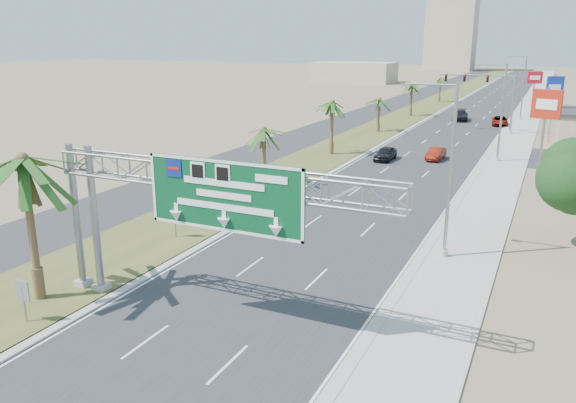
% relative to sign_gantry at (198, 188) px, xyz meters
% --- Properties ---
extents(road, '(12.00, 300.00, 0.02)m').
position_rel_sign_gantry_xyz_m(road, '(1.06, 100.07, -6.05)').
color(road, '#28282B').
rests_on(road, ground).
extents(sidewalk_right, '(4.00, 300.00, 0.10)m').
position_rel_sign_gantry_xyz_m(sidewalk_right, '(9.56, 100.07, -6.01)').
color(sidewalk_right, '#9E9B93').
rests_on(sidewalk_right, ground).
extents(median_grass, '(7.00, 300.00, 0.12)m').
position_rel_sign_gantry_xyz_m(median_grass, '(-8.94, 100.07, -6.00)').
color(median_grass, '#474E22').
rests_on(median_grass, ground).
extents(opposing_road, '(8.00, 300.00, 0.02)m').
position_rel_sign_gantry_xyz_m(opposing_road, '(-15.94, 100.07, -6.05)').
color(opposing_road, '#28282B').
rests_on(opposing_road, ground).
extents(sign_gantry, '(16.75, 1.24, 7.50)m').
position_rel_sign_gantry_xyz_m(sign_gantry, '(0.00, 0.00, 0.00)').
color(sign_gantry, gray).
rests_on(sign_gantry, ground).
extents(palm_near, '(5.70, 5.70, 8.35)m').
position_rel_sign_gantry_xyz_m(palm_near, '(-8.14, -1.93, 0.87)').
color(palm_near, brown).
rests_on(palm_near, ground).
extents(palm_row_b, '(3.99, 3.99, 5.95)m').
position_rel_sign_gantry_xyz_m(palm_row_b, '(-8.44, 22.07, -1.16)').
color(palm_row_b, brown).
rests_on(palm_row_b, ground).
extents(palm_row_c, '(3.99, 3.99, 6.75)m').
position_rel_sign_gantry_xyz_m(palm_row_c, '(-8.44, 38.07, -0.39)').
color(palm_row_c, brown).
rests_on(palm_row_c, ground).
extents(palm_row_d, '(3.99, 3.99, 5.45)m').
position_rel_sign_gantry_xyz_m(palm_row_d, '(-8.44, 56.07, -1.64)').
color(palm_row_d, brown).
rests_on(palm_row_d, ground).
extents(palm_row_e, '(3.99, 3.99, 6.15)m').
position_rel_sign_gantry_xyz_m(palm_row_e, '(-8.44, 75.07, -0.97)').
color(palm_row_e, brown).
rests_on(palm_row_e, ground).
extents(palm_row_f, '(3.99, 3.99, 5.75)m').
position_rel_sign_gantry_xyz_m(palm_row_f, '(-8.44, 100.07, -1.35)').
color(palm_row_f, brown).
rests_on(palm_row_f, ground).
extents(streetlight_near, '(3.27, 0.44, 10.00)m').
position_rel_sign_gantry_xyz_m(streetlight_near, '(8.36, 12.07, -1.36)').
color(streetlight_near, gray).
rests_on(streetlight_near, ground).
extents(streetlight_mid, '(3.27, 0.44, 10.00)m').
position_rel_sign_gantry_xyz_m(streetlight_mid, '(8.36, 42.07, -1.36)').
color(streetlight_mid, gray).
rests_on(streetlight_mid, ground).
extents(streetlight_far, '(3.27, 0.44, 10.00)m').
position_rel_sign_gantry_xyz_m(streetlight_far, '(8.36, 78.07, -1.36)').
color(streetlight_far, gray).
rests_on(streetlight_far, ground).
extents(signal_mast, '(10.28, 0.71, 8.00)m').
position_rel_sign_gantry_xyz_m(signal_mast, '(6.23, 62.05, -1.21)').
color(signal_mast, gray).
rests_on(signal_mast, ground).
extents(median_signback_a, '(0.75, 0.08, 2.08)m').
position_rel_sign_gantry_xyz_m(median_signback_a, '(-6.74, -3.93, -4.61)').
color(median_signback_a, gray).
rests_on(median_signback_a, ground).
extents(median_signback_b, '(0.75, 0.08, 2.08)m').
position_rel_sign_gantry_xyz_m(median_signback_b, '(-7.44, 8.07, -4.61)').
color(median_signback_b, gray).
rests_on(median_signback_b, ground).
extents(tower_distant, '(20.00, 16.00, 35.00)m').
position_rel_sign_gantry_xyz_m(tower_distant, '(-30.94, 240.07, 11.44)').
color(tower_distant, tan).
rests_on(tower_distant, ground).
extents(building_distant_left, '(24.00, 14.00, 6.00)m').
position_rel_sign_gantry_xyz_m(building_distant_left, '(-43.94, 150.07, -3.06)').
color(building_distant_left, tan).
rests_on(building_distant_left, ground).
extents(car_left_lane, '(1.77, 4.20, 1.42)m').
position_rel_sign_gantry_xyz_m(car_left_lane, '(-2.20, 37.76, -5.35)').
color(car_left_lane, black).
rests_on(car_left_lane, ground).
extents(car_mid_lane, '(1.58, 4.01, 1.30)m').
position_rel_sign_gantry_xyz_m(car_mid_lane, '(2.56, 40.30, -5.41)').
color(car_mid_lane, maroon).
rests_on(car_mid_lane, ground).
extents(car_right_lane, '(2.71, 5.00, 1.33)m').
position_rel_sign_gantry_xyz_m(car_right_lane, '(6.22, 70.02, -5.39)').
color(car_right_lane, gray).
rests_on(car_right_lane, ground).
extents(car_far, '(2.98, 5.84, 1.62)m').
position_rel_sign_gantry_xyz_m(car_far, '(-0.00, 73.21, -5.25)').
color(car_far, black).
rests_on(car_far, ground).
extents(pole_sign_red_near, '(2.38, 1.02, 8.51)m').
position_rel_sign_gantry_xyz_m(pole_sign_red_near, '(12.75, 32.10, 0.60)').
color(pole_sign_red_near, gray).
rests_on(pole_sign_red_near, ground).
extents(pole_sign_blue, '(1.98, 0.99, 8.29)m').
position_rel_sign_gantry_xyz_m(pole_sign_blue, '(13.12, 57.09, 0.16)').
color(pole_sign_blue, gray).
rests_on(pole_sign_blue, ground).
extents(pole_sign_red_far, '(2.19, 0.96, 7.76)m').
position_rel_sign_gantry_xyz_m(pole_sign_red_far, '(10.06, 78.57, 0.04)').
color(pole_sign_red_far, gray).
rests_on(pole_sign_red_far, ground).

